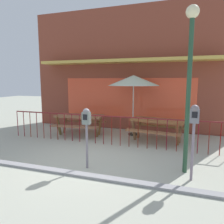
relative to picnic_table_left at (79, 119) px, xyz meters
name	(u,v)px	position (x,y,z in m)	size (l,w,h in m)	color
ground	(85,163)	(1.47, -2.58, -0.61)	(40.00, 40.00, 0.00)	#ABAE9C
pub_storefront	(128,70)	(1.47, 1.75, 1.94)	(8.64, 1.30, 5.12)	#512521
patio_fence_front	(107,125)	(1.47, -0.90, 0.05)	(7.28, 0.04, 0.97)	maroon
picnic_table_left	(79,119)	(0.00, 0.00, 0.00)	(1.93, 1.54, 0.79)	brown
picnic_table_right	(157,124)	(2.95, 0.01, 0.00)	(1.96, 1.59, 0.79)	brown
patio_umbrella	(134,81)	(1.97, 0.64, 1.48)	(1.94, 1.94, 2.30)	black
parking_meter_near	(86,122)	(1.65, -2.86, 0.51)	(0.18, 0.17, 1.45)	slate
parking_meter_far	(194,123)	(4.01, -2.74, 0.63)	(0.18, 0.17, 1.60)	slate
street_lamp	(190,66)	(3.88, -2.36, 1.79)	(0.28, 0.28, 3.64)	#254730
curb_edge	(71,174)	(1.47, -3.31, -0.61)	(12.09, 0.20, 0.11)	gray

